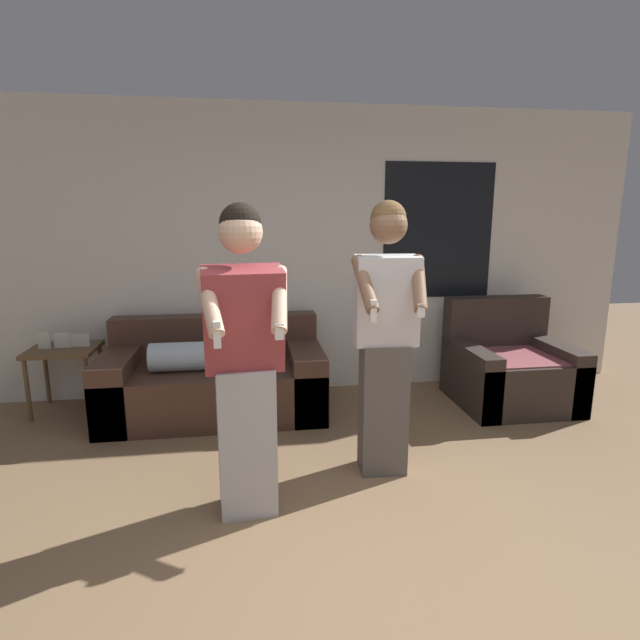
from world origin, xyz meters
TOP-DOWN VIEW (x-y plane):
  - ground_plane at (0.00, 0.00)m, footprint 14.00×14.00m
  - wall_back at (0.02, 3.09)m, footprint 6.29×0.07m
  - couch at (-0.98, 2.57)m, footprint 1.85×0.95m
  - armchair at (1.68, 2.42)m, footprint 0.99×0.92m
  - side_table at (-2.28, 2.78)m, footprint 0.56×0.49m
  - person_left at (-0.70, 1.00)m, footprint 0.49×0.52m
  - person_right at (0.20, 1.36)m, footprint 0.47×0.48m

SIDE VIEW (x-z plane):
  - ground_plane at x=0.00m, z-range 0.00..0.00m
  - couch at x=-0.98m, z-range -0.10..0.70m
  - armchair at x=1.68m, z-range -0.16..0.78m
  - side_table at x=-2.28m, z-range 0.14..0.87m
  - person_left at x=-0.70m, z-range 0.02..1.80m
  - person_right at x=0.20m, z-range 0.04..1.83m
  - wall_back at x=0.02m, z-range 0.00..2.70m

